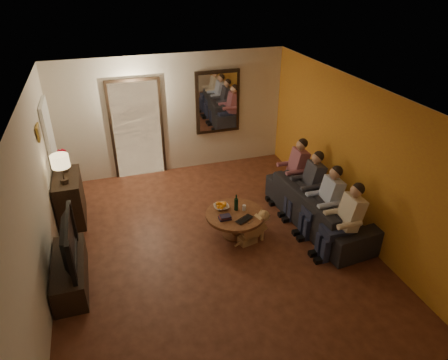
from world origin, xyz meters
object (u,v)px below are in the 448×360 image
object	(u,v)px
person_d	(294,173)
dog	(253,228)
person_b	(326,204)
dresser	(70,198)
wine_bottle	(236,202)
laptop	(246,221)
tv_stand	(70,273)
bowl	(221,207)
person_a	(346,223)
sofa	(321,206)
table_lamp	(62,169)
tv	(63,243)
person_c	(309,187)
coffee_table	(235,224)

from	to	relation	value
person_d	dog	size ratio (longest dim) A/B	2.14
person_b	dog	xyz separation A→B (m)	(-1.26, 0.15, -0.32)
dresser	wine_bottle	size ratio (longest dim) A/B	3.19
laptop	tv_stand	bearing A→B (deg)	154.44
person_d	bowl	world-z (taller)	person_d
dresser	person_a	world-z (taller)	person_a
person_a	bowl	xyz separation A→B (m)	(-1.67, 1.23, -0.12)
person_b	person_d	size ratio (longest dim) A/B	1.00
dresser	sofa	bearing A→B (deg)	-19.22
table_lamp	person_b	distance (m)	4.52
table_lamp	tv_stand	size ratio (longest dim) A/B	0.41
dog	bowl	size ratio (longest dim) A/B	2.16
tv_stand	tv	world-z (taller)	tv
person_c	sofa	bearing A→B (deg)	-71.57
person_b	wine_bottle	world-z (taller)	person_b
dresser	wine_bottle	distance (m)	3.05
person_c	person_b	bearing A→B (deg)	-90.00
tv	bowl	bearing A→B (deg)	-75.79
person_b	dog	distance (m)	1.31
table_lamp	sofa	xyz separation A→B (m)	(4.30, -1.28, -0.79)
wine_bottle	laptop	world-z (taller)	wine_bottle
bowl	dog	bearing A→B (deg)	-49.37
dresser	person_a	xyz separation A→B (m)	(4.20, -2.40, 0.16)
bowl	wine_bottle	bearing A→B (deg)	-27.55
dog	coffee_table	world-z (taller)	dog
person_d	coffee_table	bearing A→B (deg)	-152.07
tv_stand	person_d	size ratio (longest dim) A/B	1.10
person_d	bowl	size ratio (longest dim) A/B	4.63
table_lamp	tv	bearing A→B (deg)	-90.00
sofa	person_a	world-z (taller)	person_a
tv_stand	sofa	size ratio (longest dim) A/B	0.54
dog	tv_stand	bearing A→B (deg)	169.37
tv_stand	person_d	xyz separation A→B (m)	(4.20, 1.21, 0.38)
dog	bowl	distance (m)	0.66
dog	person_a	bearing A→B (deg)	-44.53
dog	wine_bottle	distance (m)	0.51
dog	sofa	bearing A→B (deg)	-7.60
dresser	bowl	world-z (taller)	dresser
tv_stand	laptop	world-z (taller)	laptop
dresser	person_d	distance (m)	4.24
dresser	bowl	xyz separation A→B (m)	(2.52, -1.17, 0.04)
sofa	coffee_table	bearing A→B (deg)	81.07
dog	coffee_table	xyz separation A→B (m)	(-0.23, 0.26, -0.06)
tv	wine_bottle	distance (m)	2.81
tv_stand	coffee_table	distance (m)	2.74
dresser	table_lamp	world-z (taller)	table_lamp
dresser	coffee_table	distance (m)	3.05
tv	coffee_table	bearing A→B (deg)	-81.19
sofa	person_a	size ratio (longest dim) A/B	2.03
sofa	wine_bottle	distance (m)	1.58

